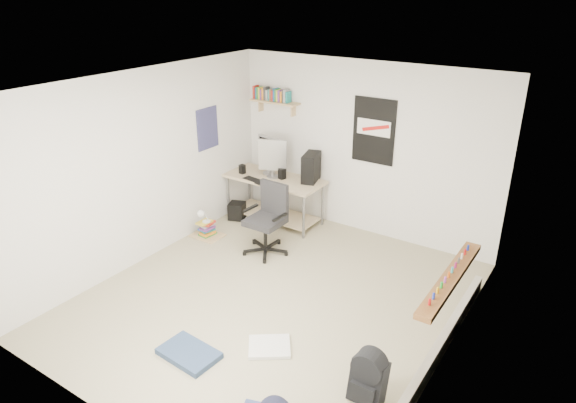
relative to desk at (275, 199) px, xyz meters
The scene contains 24 objects.
floor 2.21m from the desk, 55.53° to the right, with size 4.00×4.50×0.01m, color gray.
ceiling 3.05m from the desk, 55.53° to the right, with size 4.00×4.50×0.01m, color white.
back_wall 1.59m from the desk, 20.50° to the left, with size 4.00×0.01×2.50m, color silver.
left_wall 2.14m from the desk, 113.31° to the right, with size 0.01×4.50×2.50m, color silver.
right_wall 3.81m from the desk, 29.00° to the right, with size 0.01×4.50×2.50m, color silver.
desk is the anchor object (origin of this frame).
monitor_left 0.60m from the desk, 149.11° to the left, with size 0.43×0.11×0.47m, color #ABABB0.
monitor_right 0.56m from the desk, behind, with size 0.43×0.11×0.47m, color #9B9A9F.
pc_tower 0.78m from the desk, 21.41° to the left, with size 0.20×0.42×0.44m, color black.
keyboard 0.46m from the desk, 125.13° to the right, with size 0.43×0.15×0.02m, color black.
speaker_left 0.67m from the desk, 166.68° to the right, with size 0.08×0.08×0.16m, color black.
speaker_right 0.44m from the desk, 10.87° to the left, with size 0.09×0.09×0.18m, color black.
office_chair 1.05m from the desk, 62.05° to the right, with size 0.64×0.64×0.98m, color black.
wall_shelf 1.47m from the desk, 122.24° to the left, with size 0.80×0.22×0.24m, color tan.
poster_back_wall 1.87m from the desk, 17.50° to the left, with size 0.62×0.03×0.92m, color black.
poster_left_wall 1.49m from the desk, 141.71° to the right, with size 0.02×0.42×0.60m, color navy.
window 3.68m from the desk, 25.16° to the right, with size 0.10×1.50×1.26m, color brown.
baseboard_heater 3.53m from the desk, 25.12° to the right, with size 0.08×2.50×0.18m, color #B7B2A8.
backpack 3.86m from the desk, 42.63° to the right, with size 0.30×0.24×0.41m, color black.
tshirt 3.09m from the desk, 56.12° to the right, with size 0.42×0.36×0.04m, color silver.
jeans_a 3.29m from the desk, 70.29° to the right, with size 0.60×0.38×0.07m, color navy.
book_stack 1.14m from the desk, 117.47° to the right, with size 0.41×0.33×0.28m, color brown.
desk_lamp 1.13m from the desk, 116.10° to the right, with size 0.12×0.19×0.19m, color white.
subwoofer 0.64m from the desk, 150.34° to the right, with size 0.23×0.23×0.26m, color black.
Camera 1 is at (2.97, -4.17, 3.46)m, focal length 32.00 mm.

